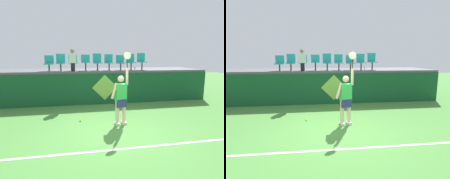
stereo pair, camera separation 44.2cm
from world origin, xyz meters
TOP-DOWN VIEW (x-y plane):
  - ground_plane at (0.00, 0.00)m, footprint 40.00×40.00m
  - court_back_wall at (0.00, 3.76)m, footprint 11.67×0.20m
  - spectator_platform at (0.00, 5.06)m, footprint 11.67×2.70m
  - court_baseline_stripe at (0.00, -1.05)m, footprint 10.50×0.08m
  - tennis_player at (0.38, 0.72)m, footprint 0.74×0.34m
  - tennis_ball at (-1.01, 1.26)m, footprint 0.07×0.07m
  - water_bottle at (1.88, 3.90)m, footprint 0.06×0.06m
  - stadium_chair_0 at (-2.39, 4.35)m, footprint 0.44×0.42m
  - stadium_chair_1 at (-1.84, 4.35)m, footprint 0.44×0.42m
  - stadium_chair_2 at (-1.24, 4.34)m, footprint 0.44×0.42m
  - stadium_chair_3 at (-0.60, 4.34)m, footprint 0.44×0.42m
  - stadium_chair_4 at (-0.00, 4.35)m, footprint 0.44×0.42m
  - stadium_chair_5 at (0.61, 4.35)m, footprint 0.44×0.42m
  - stadium_chair_6 at (1.23, 4.35)m, footprint 0.44×0.42m
  - stadium_chair_7 at (1.80, 4.35)m, footprint 0.44×0.42m
  - stadium_chair_8 at (2.41, 4.35)m, footprint 0.44×0.42m
  - spectator_0 at (-1.24, 3.91)m, footprint 0.34×0.21m
  - wall_signage_mount at (0.28, 3.65)m, footprint 1.27×0.01m

SIDE VIEW (x-z plane):
  - ground_plane at x=0.00m, z-range 0.00..0.00m
  - wall_signage_mount at x=0.28m, z-range -0.74..0.74m
  - court_baseline_stripe at x=0.00m, z-range 0.00..0.01m
  - tennis_ball at x=-1.01m, z-range 0.00..0.07m
  - court_back_wall at x=0.00m, z-range 0.00..1.53m
  - tennis_player at x=0.38m, z-range -0.30..2.23m
  - spectator_platform at x=0.00m, z-range 1.53..1.65m
  - water_bottle at x=1.88m, z-range 1.65..1.92m
  - stadium_chair_0 at x=-2.39m, z-range 1.68..2.45m
  - stadium_chair_6 at x=1.23m, z-range 1.69..2.48m
  - stadium_chair_2 at x=-1.24m, z-range 1.70..2.49m
  - stadium_chair_5 at x=0.61m, z-range 1.69..2.51m
  - stadium_chair_1 at x=-1.84m, z-range 1.68..2.53m
  - stadium_chair_3 at x=-0.60m, z-range 1.71..2.52m
  - stadium_chair_4 at x=0.00m, z-range 1.68..2.55m
  - stadium_chair_7 at x=1.80m, z-range 1.69..2.55m
  - stadium_chair_8 at x=2.41m, z-range 1.70..2.60m
  - spectator_0 at x=-1.24m, z-range 1.67..2.75m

